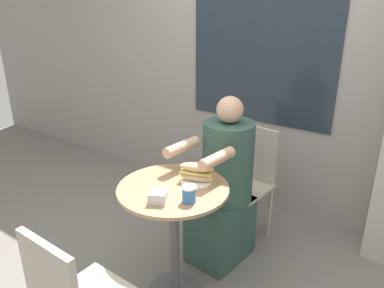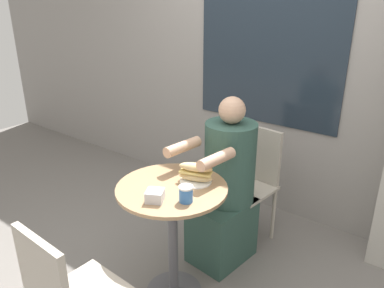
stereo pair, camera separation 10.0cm
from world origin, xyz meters
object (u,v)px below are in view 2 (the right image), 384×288
at_px(seated_diner, 226,193).
at_px(diner_chair, 252,174).
at_px(cafe_table, 172,218).
at_px(sandwich_on_plate, 196,174).
at_px(drink_cup, 186,194).

bearing_deg(seated_diner, diner_chair, -86.16).
relative_size(cafe_table, seated_diner, 0.64).
bearing_deg(diner_chair, seated_diner, 93.84).
height_order(cafe_table, seated_diner, seated_diner).
relative_size(cafe_table, sandwich_on_plate, 3.59).
height_order(seated_diner, sandwich_on_plate, seated_diner).
xyz_separation_m(diner_chair, sandwich_on_plate, (0.01, -0.72, 0.29)).
height_order(sandwich_on_plate, drink_cup, sandwich_on_plate).
relative_size(seated_diner, drink_cup, 13.34).
xyz_separation_m(diner_chair, seated_diner, (-0.01, -0.35, -0.01)).
relative_size(diner_chair, seated_diner, 0.74).
bearing_deg(drink_cup, diner_chair, 96.48).
relative_size(cafe_table, diner_chair, 0.87).
relative_size(diner_chair, drink_cup, 9.85).
distance_m(cafe_table, diner_chair, 0.85).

